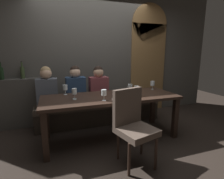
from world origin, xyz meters
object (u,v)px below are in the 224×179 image
object	(u,v)px
diner_redhead	(47,88)
wine_bottle_dark_red	(1,73)
dining_table	(111,101)
wine_glass_center_back	(65,88)
wine_glass_end_right	(136,89)
diner_far_end	(99,85)
wine_glass_far_left	(130,87)
diner_bearded	(76,86)
wine_glass_near_left	(104,93)
fork_on_table	(128,90)
espresso_cup	(116,98)
wine_glass_center_front	(74,92)
chair_near_side	(133,122)
banquette_bench	(100,112)
wine_glass_far_right	(153,84)
wine_bottle_pale_label	(23,72)

from	to	relation	value
diner_redhead	wine_bottle_dark_red	bearing A→B (deg)	155.58
dining_table	wine_bottle_dark_red	bearing A→B (deg)	149.85
wine_glass_center_back	wine_glass_end_right	bearing A→B (deg)	-22.99
diner_far_end	wine_glass_far_left	world-z (taller)	diner_far_end
diner_bearded	wine_glass_end_right	xyz separation A→B (m)	(0.87, -0.84, 0.05)
wine_glass_near_left	wine_bottle_dark_red	bearing A→B (deg)	141.32
fork_on_table	wine_bottle_dark_red	bearing A→B (deg)	172.92
diner_far_end	diner_redhead	bearing A→B (deg)	-179.08
diner_redhead	wine_glass_end_right	size ratio (longest dim) A/B	4.56
diner_bearded	espresso_cup	xyz separation A→B (m)	(0.48, -0.94, -0.04)
espresso_cup	fork_on_table	bearing A→B (deg)	49.79
wine_glass_center_front	wine_glass_center_back	bearing A→B (deg)	106.71
wine_glass_near_left	wine_glass_end_right	distance (m)	0.59
chair_near_side	wine_glass_center_back	world-z (taller)	chair_near_side
fork_on_table	wine_glass_end_right	bearing A→B (deg)	-83.61
banquette_bench	wine_glass_near_left	distance (m)	1.14
wine_glass_far_left	espresso_cup	bearing A→B (deg)	-142.08
wine_glass_near_left	diner_far_end	bearing A→B (deg)	80.18
wine_glass_far_right	wine_glass_center_back	bearing A→B (deg)	175.75
wine_glass_center_back	diner_far_end	bearing A→B (deg)	27.90
chair_near_side	diner_bearded	size ratio (longest dim) A/B	1.31
wine_glass_far_right	espresso_cup	xyz separation A→B (m)	(-0.91, -0.45, -0.09)
diner_redhead	espresso_cup	bearing A→B (deg)	-42.41
dining_table	wine_glass_center_back	xyz separation A→B (m)	(-0.69, 0.33, 0.20)
dining_table	wine_glass_center_front	size ratio (longest dim) A/B	13.41
diner_bearded	diner_far_end	xyz separation A→B (m)	(0.45, -0.02, -0.01)
diner_redhead	dining_table	bearing A→B (deg)	-34.17
wine_glass_center_front	fork_on_table	distance (m)	1.07
diner_bearded	wine_glass_center_back	bearing A→B (deg)	-120.63
dining_table	wine_bottle_pale_label	world-z (taller)	wine_bottle_pale_label
wine_glass_far_left	chair_near_side	bearing A→B (deg)	-112.08
banquette_bench	espresso_cup	size ratio (longest dim) A/B	20.83
wine_bottle_dark_red	wine_glass_near_left	xyz separation A→B (m)	(1.57, -1.26, -0.21)
dining_table	diner_bearded	bearing A→B (deg)	123.75
wine_glass_center_front	fork_on_table	world-z (taller)	wine_glass_center_front
wine_glass_end_right	fork_on_table	bearing A→B (deg)	84.66
diner_redhead	diner_bearded	world-z (taller)	diner_redhead
wine_glass_far_left	wine_glass_center_front	xyz separation A→B (m)	(-0.95, -0.06, -0.00)
wine_glass_far_left	fork_on_table	xyz separation A→B (m)	(0.07, 0.23, -0.11)
dining_table	diner_far_end	world-z (taller)	diner_far_end
chair_near_side	wine_glass_center_back	bearing A→B (deg)	125.27
diner_far_end	wine_glass_end_right	size ratio (longest dim) A/B	4.45
diner_redhead	wine_glass_center_front	size ratio (longest dim) A/B	4.56
banquette_bench	diner_far_end	xyz separation A→B (m)	(-0.02, -0.01, 0.57)
chair_near_side	wine_glass_far_right	distance (m)	1.31
espresso_cup	diner_redhead	bearing A→B (deg)	137.59
diner_far_end	wine_bottle_pale_label	bearing A→B (deg)	164.79
wine_glass_near_left	wine_glass_end_right	size ratio (longest dim) A/B	1.00
wine_glass_center_back	wine_glass_far_right	distance (m)	1.61
wine_bottle_pale_label	wine_glass_near_left	size ratio (longest dim) A/B	1.99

